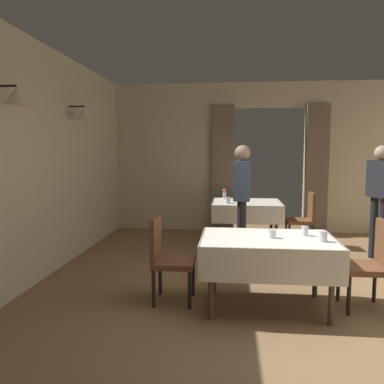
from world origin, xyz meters
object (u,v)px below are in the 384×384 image
(chair_mid_left, at_px, (167,255))
(glass_mid_c, at_px, (323,237))
(chair_far_right, at_px, (304,217))
(glass_far_b, at_px, (238,197))
(chair_mid_right, at_px, (372,261))
(glass_mid_a, at_px, (305,231))
(glass_far_c, at_px, (228,200))
(glass_mid_b, at_px, (272,234))
(dining_table_mid, at_px, (267,248))
(dining_table_far, at_px, (247,207))
(flower_vase_far, at_px, (224,193))
(person_diner_standing_aside, at_px, (242,195))
(person_waiter_by_doorway, at_px, (380,192))

(chair_mid_left, height_order, glass_mid_c, chair_mid_left)
(chair_far_right, distance_m, glass_mid_c, 2.90)
(glass_far_b, bearing_deg, chair_mid_right, -65.96)
(chair_mid_left, relative_size, glass_mid_c, 9.21)
(glass_mid_c, bearing_deg, glass_mid_a, 116.39)
(glass_mid_a, relative_size, glass_far_c, 0.98)
(chair_mid_right, distance_m, glass_mid_b, 1.07)
(glass_mid_a, xyz_separation_m, glass_mid_c, (0.13, -0.25, -0.00))
(dining_table_mid, height_order, dining_table_far, same)
(glass_mid_a, distance_m, glass_far_b, 3.00)
(dining_table_far, xyz_separation_m, glass_mid_c, (0.63, -2.95, 0.15))
(chair_mid_right, distance_m, glass_far_b, 3.27)
(dining_table_far, distance_m, chair_far_right, 0.99)
(glass_mid_b, height_order, glass_far_c, glass_far_c)
(glass_far_b, bearing_deg, flower_vase_far, 153.96)
(dining_table_mid, relative_size, glass_far_b, 12.43)
(chair_mid_left, distance_m, glass_far_b, 3.11)
(dining_table_mid, xyz_separation_m, chair_far_right, (0.87, 2.73, -0.13))
(glass_mid_a, bearing_deg, glass_mid_c, -63.61)
(dining_table_mid, xyz_separation_m, glass_mid_b, (0.04, -0.02, 0.15))
(dining_table_mid, distance_m, glass_far_b, 3.06)
(glass_mid_b, height_order, glass_far_b, glass_far_b)
(chair_mid_right, relative_size, glass_mid_c, 9.21)
(dining_table_mid, xyz_separation_m, person_diner_standing_aside, (-0.23, 1.44, 0.38))
(chair_mid_right, relative_size, chair_far_right, 1.00)
(glass_mid_c, height_order, person_waiter_by_doorway, person_waiter_by_doorway)
(dining_table_mid, height_order, chair_mid_left, chair_mid_left)
(dining_table_far, height_order, glass_mid_c, glass_mid_c)
(dining_table_mid, xyz_separation_m, person_waiter_by_doorway, (1.83, 2.01, 0.38))
(glass_mid_a, bearing_deg, glass_mid_b, -157.87)
(dining_table_mid, xyz_separation_m, flower_vase_far, (-0.51, 3.17, 0.21))
(dining_table_mid, relative_size, chair_mid_left, 1.48)
(dining_table_far, height_order, chair_mid_right, chair_mid_right)
(glass_far_c, bearing_deg, person_waiter_by_doorway, -14.00)
(person_waiter_by_doorway, relative_size, person_diner_standing_aside, 1.00)
(glass_far_c, height_order, person_waiter_by_doorway, person_waiter_by_doorway)
(flower_vase_far, bearing_deg, dining_table_far, -41.35)
(glass_mid_b, relative_size, flower_vase_far, 0.45)
(glass_mid_b, bearing_deg, dining_table_far, 93.06)
(dining_table_mid, relative_size, person_waiter_by_doorway, 0.80)
(person_diner_standing_aside, bearing_deg, chair_mid_right, -46.43)
(glass_far_b, bearing_deg, person_waiter_by_doorway, -26.54)
(flower_vase_far, xyz_separation_m, glass_far_c, (0.07, -0.60, -0.05))
(glass_mid_c, bearing_deg, chair_far_right, 83.05)
(dining_table_mid, distance_m, glass_mid_b, 0.16)
(glass_mid_c, bearing_deg, dining_table_far, 102.09)
(chair_mid_left, relative_size, chair_far_right, 1.00)
(person_waiter_by_doorway, bearing_deg, chair_far_right, 142.77)
(dining_table_mid, height_order, chair_far_right, chair_far_right)
(glass_mid_a, relative_size, glass_mid_c, 1.01)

